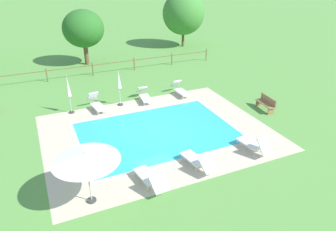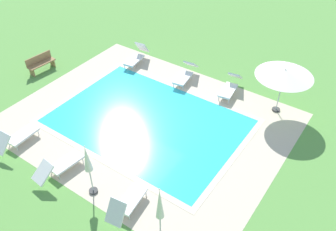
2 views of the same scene
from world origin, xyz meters
name	(u,v)px [view 2 (image 2 of 2)]	position (x,y,z in m)	size (l,w,h in m)	color
ground_plane	(148,121)	(0.00, 0.00, 0.00)	(160.00, 160.00, 0.00)	#599342
pool_deck_paving	(148,121)	(0.00, 0.00, 0.00)	(11.80, 9.34, 0.01)	beige
swimming_pool_water	(148,121)	(0.00, 0.00, 0.01)	(8.09, 5.63, 0.01)	#2DB7C6
pool_coping_rim	(148,121)	(0.00, 0.00, 0.01)	(8.57, 6.11, 0.01)	beige
sun_lounger_north_near_steps	(17,137)	(3.45, 4.21, 0.38)	(0.69, 1.95, 0.93)	white
sun_lounger_north_mid	(136,56)	(3.53, -3.64, 0.40)	(0.84, 1.89, 1.01)	white
sun_lounger_north_far	(230,86)	(-1.98, -4.02, 0.38)	(0.88, 2.04, 0.88)	white
sun_lounger_north_end	(185,74)	(0.40, -3.70, 0.38)	(0.89, 2.04, 0.87)	white
sun_lounger_south_near_corner	(60,165)	(0.86, 4.26, 0.37)	(0.79, 2.04, 0.85)	white
sun_lounger_south_far	(127,203)	(-2.31, 4.16, 0.40)	(0.84, 1.88, 1.02)	white
patio_umbrella_open_foreground	(285,73)	(-4.38, -3.99, 2.02)	(2.49, 2.49, 2.23)	#383838
patio_umbrella_closed_row_west	(88,162)	(-0.79, 4.25, 1.53)	(0.32, 0.32, 2.28)	#383838
patio_umbrella_closed_row_mid_west	(160,207)	(-3.83, 4.35, 1.54)	(0.32, 0.32, 2.38)	#383838
wooden_bench_lawn_side	(41,63)	(7.19, -0.15, 0.47)	(0.58, 1.53, 0.87)	#937047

